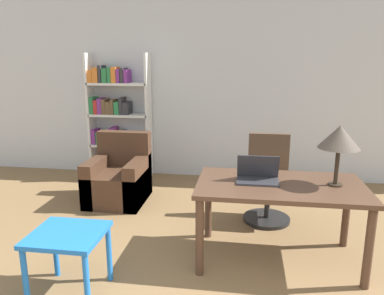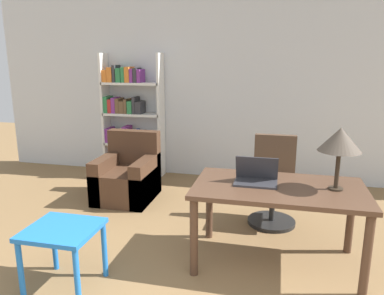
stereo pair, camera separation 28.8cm
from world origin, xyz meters
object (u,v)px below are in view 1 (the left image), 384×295
at_px(table_lamp, 340,138).
at_px(side_table_blue, 68,243).
at_px(office_chair, 268,182).
at_px(laptop, 258,176).
at_px(bookshelf, 114,121).
at_px(armchair, 119,179).
at_px(desk, 280,194).

xyz_separation_m(table_lamp, side_table_blue, (-2.10, -0.79, -0.72)).
xyz_separation_m(office_chair, side_table_blue, (-1.58, -1.66, -0.01)).
bearing_deg(laptop, office_chair, 80.30).
height_order(table_lamp, bookshelf, bookshelf).
bearing_deg(bookshelf, office_chair, -30.27).
distance_m(armchair, bookshelf, 1.24).
distance_m(laptop, office_chair, 0.94).
relative_size(table_lamp, armchair, 0.62).
distance_m(desk, table_lamp, 0.70).
bearing_deg(table_lamp, desk, -176.74).
relative_size(office_chair, bookshelf, 0.52).
relative_size(desk, side_table_blue, 2.70).
bearing_deg(armchair, office_chair, -9.05).
height_order(side_table_blue, bookshelf, bookshelf).
distance_m(desk, armchair, 2.28).
bearing_deg(side_table_blue, office_chair, 46.41).
height_order(office_chair, armchair, office_chair).
distance_m(side_table_blue, armchair, 1.98).
bearing_deg(bookshelf, side_table_blue, -77.15).
bearing_deg(armchair, desk, -31.97).
distance_m(office_chair, side_table_blue, 2.29).
height_order(office_chair, side_table_blue, office_chair).
relative_size(table_lamp, side_table_blue, 0.98).
relative_size(office_chair, side_table_blue, 1.80).
height_order(laptop, armchair, laptop).
distance_m(laptop, side_table_blue, 1.68).
bearing_deg(office_chair, bookshelf, 149.73).
xyz_separation_m(table_lamp, bookshelf, (-2.78, 2.19, -0.30)).
distance_m(laptop, bookshelf, 3.04).
distance_m(desk, office_chair, 0.92).
xyz_separation_m(laptop, side_table_blue, (-1.43, -0.80, -0.35)).
bearing_deg(table_lamp, laptop, 179.03).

